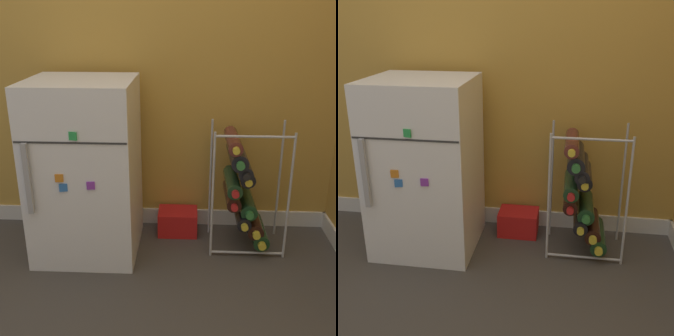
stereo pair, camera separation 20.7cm
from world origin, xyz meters
TOP-DOWN VIEW (x-y plane):
  - ground_plane at (0.00, 0.00)m, footprint 14.00×14.00m
  - mini_fridge at (-0.40, 0.26)m, footprint 0.49×0.50m
  - wine_rack at (0.38, 0.33)m, footprint 0.38×0.33m
  - soda_box at (0.05, 0.44)m, footprint 0.21×0.16m

SIDE VIEW (x-z plane):
  - ground_plane at x=0.00m, z-range 0.00..0.00m
  - soda_box at x=0.05m, z-range 0.00..0.13m
  - wine_rack at x=0.38m, z-range -0.01..0.64m
  - mini_fridge at x=-0.40m, z-range 0.00..0.87m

